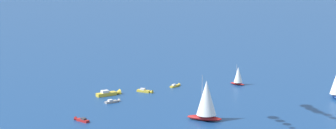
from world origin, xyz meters
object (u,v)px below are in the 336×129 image
Objects in this scene: motorboat_offshore at (176,86)px; sailboat_outer_ring_c at (206,100)px; sailboat_far_stbd at (238,76)px; motorboat_mid_cluster at (146,91)px; motorboat_near_centre at (113,101)px; motorboat_ahead at (110,93)px; motorboat_far_port at (81,120)px.

sailboat_outer_ring_c is at bearing 22.56° from motorboat_offshore.
sailboat_far_stbd is 37.18m from motorboat_mid_cluster.
motorboat_ahead is at bearing -156.53° from motorboat_near_centre.
sailboat_far_stbd is 52.05m from sailboat_outer_ring_c.
sailboat_far_stbd is at bearing 133.24° from motorboat_near_centre.
motorboat_mid_cluster reaches higher than motorboat_offshore.
motorboat_near_centre is 24.19m from motorboat_far_port.
motorboat_offshore is 0.37× the size of sailboat_outer_ring_c.
motorboat_mid_cluster is at bearing -140.19° from sailboat_outer_ring_c.
motorboat_offshore is 47.77m from sailboat_outer_ring_c.
motorboat_near_centre is 0.90× the size of motorboat_far_port.
motorboat_near_centre is 0.97× the size of motorboat_offshore.
motorboat_offshore is at bearing 160.45° from motorboat_far_port.
motorboat_mid_cluster is (-16.96, 7.15, 0.06)m from motorboat_near_centre.
motorboat_ahead is at bearing -47.47° from motorboat_offshore.
motorboat_far_port is 73.31m from sailboat_far_stbd.
motorboat_mid_cluster is at bearing -37.57° from motorboat_offshore.
motorboat_offshore is 0.80× the size of motorboat_mid_cluster.
sailboat_outer_ring_c reaches higher than motorboat_ahead.
motorboat_far_port reaches higher than motorboat_near_centre.
motorboat_far_port is 38.27m from sailboat_outer_ring_c.
sailboat_far_stbd is at bearing 121.62° from motorboat_mid_cluster.
sailboat_far_stbd is 0.56× the size of sailboat_outer_ring_c.
motorboat_mid_cluster is (-41.00, 9.83, 0.05)m from motorboat_far_port.
motorboat_ahead is (-33.88, -1.59, 0.28)m from motorboat_far_port.
motorboat_ahead reaches higher than motorboat_mid_cluster.
motorboat_ahead is (26.54, -42.97, -2.88)m from sailboat_far_stbd.
motorboat_offshore is at bearing -70.63° from sailboat_far_stbd.
motorboat_mid_cluster is (19.42, -31.55, -3.11)m from sailboat_far_stbd.
motorboat_near_centre is 0.35× the size of sailboat_outer_ring_c.
sailboat_outer_ring_c reaches higher than motorboat_near_centre.
motorboat_ahead is 46.29m from sailboat_outer_ring_c.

